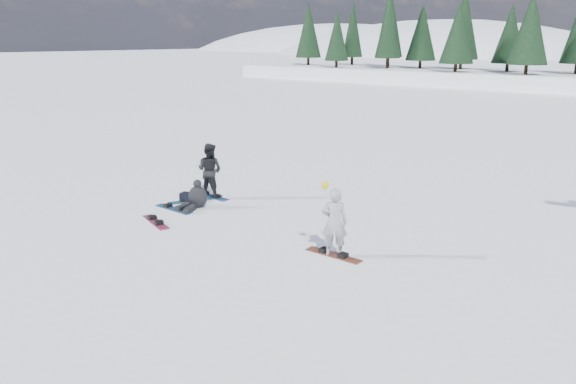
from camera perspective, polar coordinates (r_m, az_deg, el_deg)
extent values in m
plane|color=white|center=(14.60, -4.10, -5.00)|extent=(420.00, 420.00, 0.00)
ellipsoid|color=white|center=(197.61, 14.96, 9.40)|extent=(143.00, 110.00, 49.50)
ellipsoid|color=white|center=(266.62, 4.52, 11.12)|extent=(169.00, 130.00, 52.00)
cone|color=black|center=(80.43, 2.65, 15.45)|extent=(3.20, 3.20, 7.50)
cone|color=black|center=(78.53, 4.67, 15.42)|extent=(3.20, 3.20, 7.50)
cone|color=black|center=(76.72, 6.79, 15.37)|extent=(3.20, 3.20, 7.50)
cone|color=black|center=(75.02, 9.01, 15.29)|extent=(3.20, 3.20, 7.50)
cone|color=black|center=(73.43, 11.32, 15.19)|extent=(3.20, 3.20, 7.50)
cone|color=black|center=(71.95, 13.73, 15.06)|extent=(3.20, 3.20, 7.50)
cone|color=black|center=(70.60, 16.24, 14.90)|extent=(3.20, 3.20, 7.50)
cone|color=black|center=(69.38, 18.83, 14.70)|extent=(3.20, 3.20, 7.50)
cone|color=black|center=(68.30, 21.50, 14.47)|extent=(3.20, 3.20, 7.50)
cone|color=black|center=(67.36, 24.25, 14.19)|extent=(3.20, 3.20, 7.50)
cone|color=black|center=(66.57, 27.06, 13.88)|extent=(3.20, 3.20, 7.50)
imported|color=#A6A5AB|center=(13.37, 4.72, -3.10)|extent=(0.74, 0.67, 1.69)
sphere|color=#DCBF0B|center=(13.13, 3.79, 0.67)|extent=(0.18, 0.18, 0.18)
imported|color=black|center=(18.52, -7.96, 2.19)|extent=(1.01, 0.87, 1.80)
ellipsoid|color=black|center=(17.54, -9.14, -0.46)|extent=(0.76, 0.69, 0.66)
sphere|color=black|center=(17.44, -9.20, 0.84)|extent=(0.25, 0.25, 0.25)
cube|color=black|center=(17.20, -9.91, -1.72)|extent=(0.39, 0.60, 0.17)
cube|color=black|center=(17.43, -10.60, -1.53)|extent=(0.25, 0.60, 0.17)
cube|color=black|center=(18.23, -10.14, -0.55)|extent=(0.52, 0.42, 0.30)
cube|color=brown|center=(13.66, 4.64, -6.41)|extent=(1.50, 0.29, 0.03)
cube|color=navy|center=(18.74, -7.86, -0.44)|extent=(1.51, 0.34, 0.03)
cube|color=#155477|center=(18.33, -9.77, -0.88)|extent=(0.90, 1.47, 0.03)
cube|color=#9D2240|center=(16.42, -13.29, -3.00)|extent=(1.51, 0.76, 0.03)
cube|color=navy|center=(17.54, -11.53, -1.71)|extent=(1.51, 0.31, 0.03)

